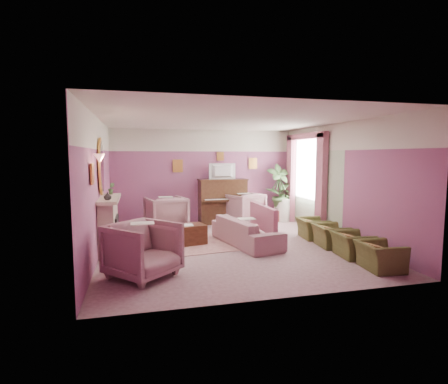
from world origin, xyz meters
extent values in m
cube|color=gray|center=(0.00, 0.00, 0.00)|extent=(5.50, 6.00, 0.01)
cube|color=beige|center=(0.00, 0.00, 2.80)|extent=(5.50, 6.00, 0.01)
cube|color=#7B4873|center=(0.00, 3.00, 1.40)|extent=(5.50, 0.02, 2.80)
cube|color=#7B4873|center=(0.00, -3.00, 1.40)|extent=(5.50, 0.02, 2.80)
cube|color=#7B4873|center=(-2.75, 0.00, 1.40)|extent=(0.02, 6.00, 2.80)
cube|color=#7B4873|center=(2.75, 0.00, 1.40)|extent=(0.02, 6.00, 2.80)
cube|color=beige|center=(0.00, 2.99, 2.47)|extent=(5.50, 0.01, 0.65)
cube|color=#B0C4A1|center=(2.73, 1.30, 1.07)|extent=(0.01, 3.00, 2.15)
cube|color=#BEAE96|center=(-2.59, 0.20, 0.55)|extent=(0.30, 1.40, 1.10)
cube|color=black|center=(-2.49, 0.20, 0.40)|extent=(0.18, 0.72, 0.68)
cube|color=orange|center=(-2.45, 0.20, 0.22)|extent=(0.06, 0.54, 0.10)
cube|color=#BEAE96|center=(-2.56, 0.20, 1.12)|extent=(0.40, 1.55, 0.07)
cube|color=#BEAE96|center=(-2.39, 0.20, 0.01)|extent=(0.55, 1.50, 0.02)
ellipsoid|color=gold|center=(-2.70, 0.20, 1.80)|extent=(0.04, 0.72, 1.20)
ellipsoid|color=silver|center=(-2.67, 0.20, 1.80)|extent=(0.01, 0.60, 1.06)
cone|color=#FBAA93|center=(-2.62, -0.85, 1.98)|extent=(0.20, 0.20, 0.16)
cube|color=#3F2617|center=(0.50, 2.68, 0.65)|extent=(1.40, 0.60, 1.30)
cube|color=#3F2617|center=(0.50, 2.33, 0.72)|extent=(1.30, 0.12, 0.06)
cube|color=white|center=(0.50, 2.33, 0.76)|extent=(1.20, 0.08, 0.02)
cube|color=#3F2617|center=(0.50, 2.68, 1.31)|extent=(1.45, 0.65, 0.04)
imported|color=black|center=(0.50, 2.63, 1.60)|extent=(0.80, 0.12, 0.48)
cube|color=gold|center=(-0.80, 2.96, 1.72)|extent=(0.30, 0.03, 0.38)
cube|color=gold|center=(1.55, 2.96, 1.78)|extent=(0.26, 0.03, 0.34)
cube|color=gold|center=(0.50, 2.96, 2.00)|extent=(0.22, 0.03, 0.26)
cube|color=gold|center=(-2.71, -1.20, 1.72)|extent=(0.03, 0.28, 0.36)
cube|color=silver|center=(2.70, 1.55, 1.70)|extent=(0.03, 1.40, 1.80)
cube|color=#A7596F|center=(2.62, 0.63, 1.30)|extent=(0.16, 0.34, 2.60)
cube|color=#A7596F|center=(2.62, 2.47, 1.30)|extent=(0.16, 0.34, 2.60)
cube|color=#A7596F|center=(2.62, 1.55, 2.56)|extent=(0.16, 2.20, 0.16)
imported|color=#3F6634|center=(-2.55, 0.75, 1.29)|extent=(0.16, 0.16, 0.28)
imported|color=beige|center=(-2.55, -0.30, 1.23)|extent=(0.16, 0.16, 0.16)
cube|color=#AC7570|center=(-0.89, 0.31, 0.01)|extent=(2.70, 2.09, 0.01)
cube|color=#442313|center=(-0.99, 0.33, 0.23)|extent=(1.09, 0.71, 0.45)
cube|color=silver|center=(-0.94, 0.33, 0.46)|extent=(0.35, 0.28, 0.01)
imported|color=#A4787D|center=(0.42, 0.04, 0.42)|extent=(0.69, 2.07, 0.84)
cube|color=#A7596F|center=(0.82, 0.04, 0.60)|extent=(0.10, 1.57, 0.58)
imported|color=#A4787D|center=(-1.24, 2.00, 0.51)|extent=(0.98, 0.98, 1.03)
imported|color=#A4787D|center=(1.06, 2.37, 0.51)|extent=(0.98, 0.98, 1.03)
imported|color=#A4787D|center=(-1.91, -1.62, 0.51)|extent=(0.98, 0.98, 1.03)
imported|color=#525627|center=(2.18, -2.25, 0.33)|extent=(0.53, 0.76, 0.66)
imported|color=#525627|center=(2.18, -1.43, 0.33)|extent=(0.53, 0.76, 0.66)
imported|color=#525627|center=(2.18, -0.61, 0.33)|extent=(0.53, 0.76, 0.66)
imported|color=#525627|center=(2.18, 0.21, 0.33)|extent=(0.53, 0.76, 0.66)
cylinder|color=silver|center=(2.39, 2.55, 0.35)|extent=(0.52, 0.52, 0.70)
imported|color=#3F6634|center=(2.39, 2.55, 0.87)|extent=(0.30, 0.30, 0.34)
imported|color=#3F6634|center=(2.51, 2.45, 0.84)|extent=(0.16, 0.16, 0.28)
cylinder|color=#AA453A|center=(2.25, 2.52, 0.17)|extent=(0.34, 0.34, 0.34)
imported|color=#3F6634|center=(2.25, 2.52, 1.06)|extent=(0.76, 0.76, 1.44)
camera|label=1|loc=(-1.96, -7.46, 2.03)|focal=28.00mm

